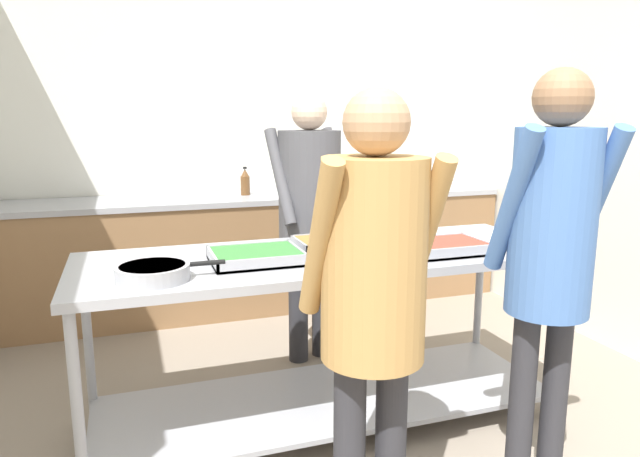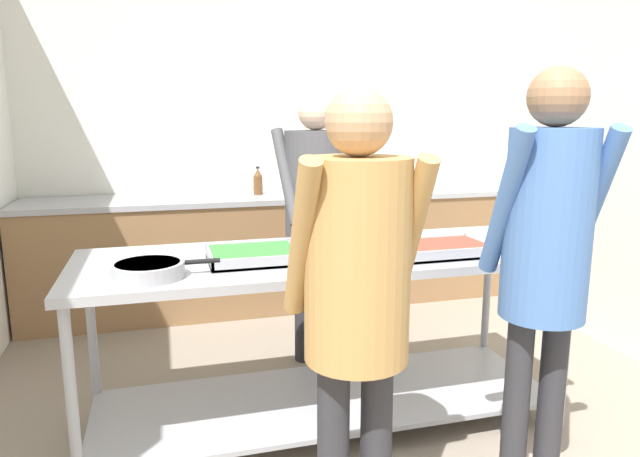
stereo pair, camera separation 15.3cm
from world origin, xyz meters
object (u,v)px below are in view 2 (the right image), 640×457
at_px(serving_tray_greens, 253,256).
at_px(water_bottle, 258,182).
at_px(guest_serving_right, 357,281).
at_px(serving_tray_roast, 334,244).
at_px(cook_behind_counter, 316,201).
at_px(plate_stack, 488,236).
at_px(sauce_pan, 149,269).
at_px(guest_serving_left, 546,242).
at_px(serving_tray_vegetables, 439,249).

relative_size(serving_tray_greens, water_bottle, 1.81).
bearing_deg(guest_serving_right, serving_tray_roast, 77.51).
distance_m(guest_serving_right, cook_behind_counter, 1.63).
height_order(serving_tray_roast, cook_behind_counter, cook_behind_counter).
height_order(plate_stack, water_bottle, water_bottle).
bearing_deg(serving_tray_roast, plate_stack, -2.38).
bearing_deg(sauce_pan, serving_tray_greens, 18.75).
relative_size(guest_serving_left, water_bottle, 7.67).
bearing_deg(guest_serving_left, serving_tray_roast, 123.45).
relative_size(plate_stack, water_bottle, 1.17).
xyz_separation_m(guest_serving_right, cook_behind_counter, (0.30, 1.60, 0.02)).
xyz_separation_m(sauce_pan, serving_tray_roast, (0.86, 0.28, -0.01)).
xyz_separation_m(sauce_pan, serving_tray_greens, (0.44, 0.15, -0.01)).
bearing_deg(serving_tray_roast, sauce_pan, -162.12).
height_order(sauce_pan, guest_serving_right, guest_serving_right).
bearing_deg(serving_tray_vegetables, plate_stack, 27.68).
xyz_separation_m(serving_tray_greens, serving_tray_roast, (0.42, 0.13, -0.00)).
relative_size(plate_stack, guest_serving_right, 0.16).
relative_size(serving_tray_roast, cook_behind_counter, 0.23).
height_order(serving_tray_greens, cook_behind_counter, cook_behind_counter).
distance_m(serving_tray_greens, cook_behind_counter, 0.96).
distance_m(plate_stack, water_bottle, 2.03).
xyz_separation_m(guest_serving_right, water_bottle, (0.13, 2.71, 0.02)).
xyz_separation_m(serving_tray_roast, cook_behind_counter, (0.09, 0.68, 0.11)).
bearing_deg(water_bottle, plate_stack, -63.89).
bearing_deg(sauce_pan, cook_behind_counter, 45.19).
distance_m(serving_tray_greens, plate_stack, 1.24).
distance_m(serving_tray_vegetables, water_bottle, 2.09).
relative_size(sauce_pan, serving_tray_greens, 1.09).
distance_m(cook_behind_counter, water_bottle, 1.12).
xyz_separation_m(sauce_pan, guest_serving_left, (1.41, -0.56, 0.15)).
distance_m(serving_tray_greens, serving_tray_roast, 0.43).
bearing_deg(guest_serving_right, cook_behind_counter, 79.49).
xyz_separation_m(cook_behind_counter, water_bottle, (-0.17, 1.11, -0.00)).
distance_m(guest_serving_right, water_bottle, 2.71).
bearing_deg(serving_tray_roast, water_bottle, 92.33).
xyz_separation_m(serving_tray_roast, water_bottle, (-0.07, 1.79, 0.11)).
bearing_deg(plate_stack, serving_tray_vegetables, -152.32).
bearing_deg(sauce_pan, water_bottle, 69.17).
height_order(sauce_pan, guest_serving_left, guest_serving_left).
xyz_separation_m(sauce_pan, water_bottle, (0.79, 2.07, 0.10)).
bearing_deg(water_bottle, sauce_pan, -110.83).
bearing_deg(guest_serving_right, guest_serving_left, 5.80).
distance_m(guest_serving_left, cook_behind_counter, 1.59).
distance_m(serving_tray_roast, serving_tray_vegetables, 0.50).
height_order(guest_serving_right, water_bottle, guest_serving_right).
relative_size(guest_serving_left, cook_behind_counter, 1.03).
bearing_deg(serving_tray_greens, cook_behind_counter, 57.82).
bearing_deg(sauce_pan, guest_serving_left, -21.71).
relative_size(serving_tray_roast, guest_serving_right, 0.23).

